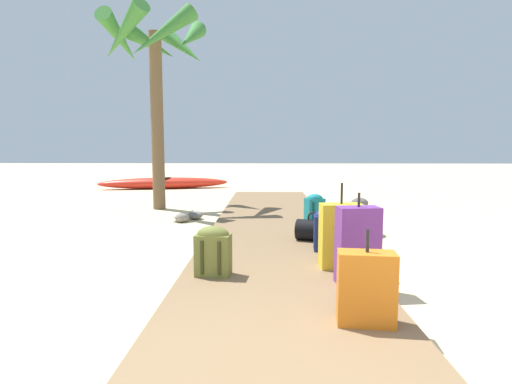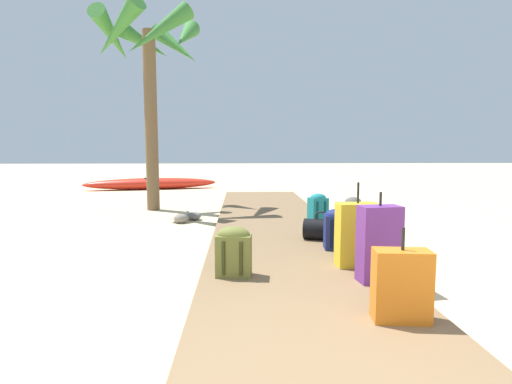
{
  "view_description": "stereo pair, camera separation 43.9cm",
  "coord_description": "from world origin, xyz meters",
  "px_view_note": "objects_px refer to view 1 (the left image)",
  "views": [
    {
      "loc": [
        -0.12,
        -1.74,
        1.32
      ],
      "look_at": [
        -0.28,
        5.38,
        0.55
      ],
      "focal_mm": 28.36,
      "sensor_mm": 36.0,
      "label": 1
    },
    {
      "loc": [
        -0.56,
        -1.74,
        1.32
      ],
      "look_at": [
        -0.28,
        5.38,
        0.55
      ],
      "focal_mm": 28.36,
      "sensor_mm": 36.0,
      "label": 2
    }
  ],
  "objects_px": {
    "suitcase_yellow": "(341,236)",
    "duffel_bag_black": "(313,230)",
    "kayak": "(164,183)",
    "backpack_navy": "(326,229)",
    "suitcase_purple": "(358,246)",
    "suitcase_orange": "(366,288)",
    "palm_tree_far_left": "(156,55)",
    "backpack_olive": "(213,250)",
    "backpack_teal": "(315,211)"
  },
  "relations": [
    {
      "from": "backpack_olive",
      "to": "palm_tree_far_left",
      "type": "bearing_deg",
      "value": 110.36
    },
    {
      "from": "suitcase_orange",
      "to": "suitcase_yellow",
      "type": "bearing_deg",
      "value": 86.92
    },
    {
      "from": "duffel_bag_black",
      "to": "backpack_navy",
      "type": "bearing_deg",
      "value": -79.85
    },
    {
      "from": "backpack_teal",
      "to": "backpack_navy",
      "type": "xyz_separation_m",
      "value": [
        -0.01,
        -1.27,
        -0.03
      ]
    },
    {
      "from": "backpack_teal",
      "to": "kayak",
      "type": "height_order",
      "value": "backpack_teal"
    },
    {
      "from": "backpack_navy",
      "to": "backpack_olive",
      "type": "height_order",
      "value": "backpack_navy"
    },
    {
      "from": "kayak",
      "to": "suitcase_orange",
      "type": "bearing_deg",
      "value": -68.77
    },
    {
      "from": "backpack_navy",
      "to": "palm_tree_far_left",
      "type": "height_order",
      "value": "palm_tree_far_left"
    },
    {
      "from": "backpack_navy",
      "to": "palm_tree_far_left",
      "type": "distance_m",
      "value": 5.67
    },
    {
      "from": "duffel_bag_black",
      "to": "suitcase_purple",
      "type": "xyz_separation_m",
      "value": [
        0.19,
        -1.75,
        0.21
      ]
    },
    {
      "from": "duffel_bag_black",
      "to": "kayak",
      "type": "distance_m",
      "value": 8.76
    },
    {
      "from": "backpack_olive",
      "to": "kayak",
      "type": "height_order",
      "value": "backpack_olive"
    },
    {
      "from": "suitcase_yellow",
      "to": "palm_tree_far_left",
      "type": "bearing_deg",
      "value": 124.26
    },
    {
      "from": "duffel_bag_black",
      "to": "suitcase_orange",
      "type": "xyz_separation_m",
      "value": [
        0.06,
        -2.61,
        0.12
      ]
    },
    {
      "from": "backpack_olive",
      "to": "suitcase_orange",
      "type": "bearing_deg",
      "value": -41.43
    },
    {
      "from": "backpack_teal",
      "to": "backpack_navy",
      "type": "bearing_deg",
      "value": -90.65
    },
    {
      "from": "duffel_bag_black",
      "to": "kayak",
      "type": "xyz_separation_m",
      "value": [
        -3.98,
        7.8,
        -0.04
      ]
    },
    {
      "from": "suitcase_purple",
      "to": "backpack_navy",
      "type": "distance_m",
      "value": 1.25
    },
    {
      "from": "duffel_bag_black",
      "to": "kayak",
      "type": "bearing_deg",
      "value": 117.05
    },
    {
      "from": "suitcase_yellow",
      "to": "duffel_bag_black",
      "type": "bearing_deg",
      "value": 96.25
    },
    {
      "from": "backpack_olive",
      "to": "kayak",
      "type": "relative_size",
      "value": 0.12
    },
    {
      "from": "backpack_olive",
      "to": "kayak",
      "type": "distance_m",
      "value": 9.76
    },
    {
      "from": "duffel_bag_black",
      "to": "suitcase_yellow",
      "type": "bearing_deg",
      "value": -83.75
    },
    {
      "from": "kayak",
      "to": "backpack_navy",
      "type": "bearing_deg",
      "value": -63.89
    },
    {
      "from": "backpack_teal",
      "to": "suitcase_orange",
      "type": "xyz_separation_m",
      "value": [
        -0.04,
        -3.36,
        -0.03
      ]
    },
    {
      "from": "duffel_bag_black",
      "to": "palm_tree_far_left",
      "type": "bearing_deg",
      "value": 131.9
    },
    {
      "from": "duffel_bag_black",
      "to": "suitcase_orange",
      "type": "relative_size",
      "value": 0.76
    },
    {
      "from": "suitcase_purple",
      "to": "backpack_olive",
      "type": "relative_size",
      "value": 1.72
    },
    {
      "from": "suitcase_orange",
      "to": "backpack_olive",
      "type": "height_order",
      "value": "suitcase_orange"
    },
    {
      "from": "suitcase_yellow",
      "to": "suitcase_purple",
      "type": "bearing_deg",
      "value": -83.47
    },
    {
      "from": "backpack_navy",
      "to": "kayak",
      "type": "relative_size",
      "value": 0.12
    },
    {
      "from": "suitcase_purple",
      "to": "palm_tree_far_left",
      "type": "height_order",
      "value": "palm_tree_far_left"
    },
    {
      "from": "suitcase_orange",
      "to": "backpack_olive",
      "type": "distance_m",
      "value": 1.63
    },
    {
      "from": "suitcase_yellow",
      "to": "backpack_olive",
      "type": "bearing_deg",
      "value": -167.2
    },
    {
      "from": "duffel_bag_black",
      "to": "suitcase_orange",
      "type": "height_order",
      "value": "suitcase_orange"
    },
    {
      "from": "duffel_bag_black",
      "to": "backpack_navy",
      "type": "relative_size",
      "value": 1.03
    },
    {
      "from": "suitcase_orange",
      "to": "suitcase_yellow",
      "type": "distance_m",
      "value": 1.37
    },
    {
      "from": "duffel_bag_black",
      "to": "suitcase_yellow",
      "type": "relative_size",
      "value": 0.58
    },
    {
      "from": "backpack_navy",
      "to": "suitcase_yellow",
      "type": "distance_m",
      "value": 0.73
    },
    {
      "from": "backpack_navy",
      "to": "suitcase_yellow",
      "type": "xyz_separation_m",
      "value": [
        0.04,
        -0.73,
        0.07
      ]
    },
    {
      "from": "backpack_teal",
      "to": "backpack_olive",
      "type": "height_order",
      "value": "backpack_teal"
    },
    {
      "from": "suitcase_purple",
      "to": "backpack_olive",
      "type": "height_order",
      "value": "suitcase_purple"
    },
    {
      "from": "backpack_teal",
      "to": "duffel_bag_black",
      "type": "height_order",
      "value": "backpack_teal"
    },
    {
      "from": "palm_tree_far_left",
      "to": "backpack_teal",
      "type": "bearing_deg",
      "value": -39.66
    },
    {
      "from": "palm_tree_far_left",
      "to": "backpack_olive",
      "type": "bearing_deg",
      "value": -69.64
    },
    {
      "from": "suitcase_purple",
      "to": "suitcase_yellow",
      "type": "distance_m",
      "value": 0.52
    },
    {
      "from": "suitcase_orange",
      "to": "backpack_navy",
      "type": "distance_m",
      "value": 2.1
    },
    {
      "from": "suitcase_purple",
      "to": "backpack_teal",
      "type": "bearing_deg",
      "value": 92.01
    },
    {
      "from": "suitcase_orange",
      "to": "palm_tree_far_left",
      "type": "distance_m",
      "value": 7.24
    },
    {
      "from": "backpack_navy",
      "to": "suitcase_purple",
      "type": "bearing_deg",
      "value": -85.28
    }
  ]
}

